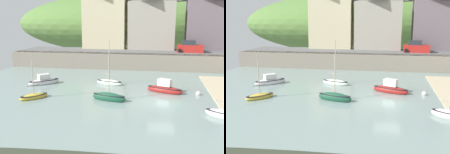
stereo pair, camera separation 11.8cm
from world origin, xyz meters
TOP-DOWN VIEW (x-y plane):
  - ground at (1.40, -9.56)m, footprint 48.00×41.00m
  - quay_seawall at (0.00, 17.50)m, footprint 48.00×9.40m
  - hillside_backdrop at (-1.82, 55.20)m, footprint 80.00×44.00m
  - waterfront_building_left at (-10.45, 25.20)m, footprint 7.91×4.95m
  - waterfront_building_centre at (-1.99, 25.20)m, footprint 8.25×5.89m
  - waterfront_building_right at (8.15, 25.20)m, footprint 8.76×5.30m
  - church_with_spire at (8.74, 29.20)m, footprint 3.00×3.00m
  - motorboat_with_cabin at (4.79, -3.11)m, footprint 2.93×2.21m
  - sailboat_white_hull at (-6.17, 6.38)m, footprint 3.46×1.79m
  - dinghy_open_wooden at (0.28, 3.85)m, footprint 4.08×2.57m
  - fishing_boat_green at (-13.93, 5.23)m, footprint 3.55×3.56m
  - sailboat_nearest_shore at (-5.01, -0.06)m, footprint 3.59×1.80m
  - rowboat_small_beached at (-12.41, -0.70)m, footprint 2.72×2.96m
  - parked_car_near_slipway at (4.34, 20.70)m, footprint 4.27×2.15m
  - mooring_buoy at (3.70, 3.41)m, footprint 0.50×0.50m

SIDE VIEW (x-z plane):
  - mooring_buoy at x=3.70m, z-range -0.10..0.40m
  - ground at x=1.40m, z-range -0.14..0.47m
  - rowboat_small_beached at x=-12.41m, z-range -2.03..2.48m
  - sailboat_white_hull at x=-6.17m, z-range -2.43..2.99m
  - motorboat_with_cabin at x=4.79m, z-range -1.95..2.52m
  - sailboat_nearest_shore at x=-5.01m, z-range -1.98..2.63m
  - fishing_boat_green at x=-13.93m, z-range -0.36..1.05m
  - dinghy_open_wooden at x=0.28m, z-range -0.43..1.23m
  - quay_seawall at x=0.00m, z-range 0.16..2.56m
  - parked_car_near_slipway at x=4.34m, z-range 2.23..4.18m
  - hillside_backdrop at x=-1.82m, z-range -2.75..15.57m
  - waterfront_building_centre at x=-1.99m, z-range 2.48..12.82m
  - waterfront_building_right at x=8.15m, z-range 2.49..13.38m
  - waterfront_building_left at x=-10.45m, z-range 2.50..14.08m
  - church_with_spire at x=8.74m, z-range 2.61..16.61m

